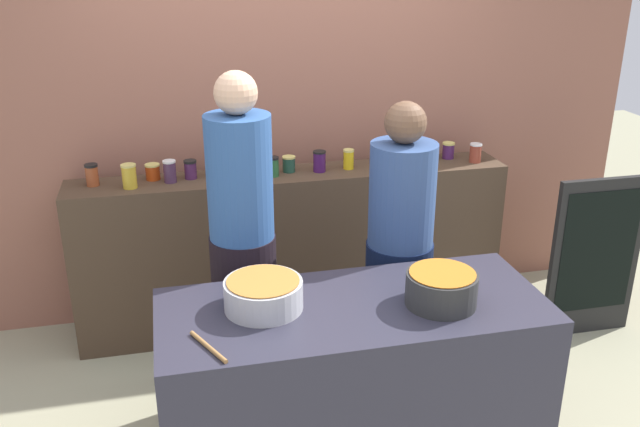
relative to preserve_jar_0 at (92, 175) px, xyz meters
The scene contains 26 objects.
ground 1.96m from the preserve_jar_0, 44.16° to the right, with size 12.00×12.00×0.00m, color tan.
storefront_wall 1.28m from the preserve_jar_0, 15.13° to the left, with size 4.80×0.12×3.00m, color #955D4B.
display_shelf 1.30m from the preserve_jar_0, ahead, with size 2.70×0.36×1.03m, color #483626.
prep_table 1.96m from the preserve_jar_0, 50.84° to the right, with size 1.70×0.70×0.88m, color #2C2B3A.
preserve_jar_0 is the anchor object (origin of this frame).
preserve_jar_1 0.23m from the preserve_jar_0, 23.09° to the right, with size 0.09×0.09×0.14m.
preserve_jar_2 0.34m from the preserve_jar_0, ahead, with size 0.09×0.09×0.10m.
preserve_jar_3 0.44m from the preserve_jar_0, ahead, with size 0.08×0.08×0.13m.
preserve_jar_4 0.56m from the preserve_jar_0, ahead, with size 0.08×0.08×0.11m.
preserve_jar_5 0.71m from the preserve_jar_0, ahead, with size 0.08×0.08×0.13m.
preserve_jar_6 0.83m from the preserve_jar_0, ahead, with size 0.07×0.07×0.14m.
preserve_jar_7 1.05m from the preserve_jar_0, ahead, with size 0.07×0.07×0.12m.
preserve_jar_8 1.15m from the preserve_jar_0, ahead, with size 0.08×0.08×0.10m.
preserve_jar_9 1.34m from the preserve_jar_0, ahead, with size 0.08×0.08×0.13m.
preserve_jar_10 1.53m from the preserve_jar_0, ahead, with size 0.07×0.07×0.12m.
preserve_jar_11 1.80m from the preserve_jar_0, ahead, with size 0.08×0.08×0.12m.
preserve_jar_12 1.92m from the preserve_jar_0, ahead, with size 0.07×0.07×0.13m.
preserve_jar_13 2.09m from the preserve_jar_0, ahead, with size 0.07×0.07×0.11m.
preserve_jar_14 2.22m from the preserve_jar_0, ahead, with size 0.08×0.08×0.11m.
preserve_jar_15 2.35m from the preserve_jar_0, ahead, with size 0.08×0.08×0.12m.
cooking_pot_left 1.59m from the preserve_jar_0, 60.35° to the right, with size 0.34×0.34×0.13m.
cooking_pot_center 2.16m from the preserve_jar_0, 44.50° to the right, with size 0.31×0.31×0.15m.
wooden_spoon 1.73m from the preserve_jar_0, 72.24° to the right, with size 0.02×0.02×0.26m, color #9E703D.
cook_with_tongs 1.17m from the preserve_jar_0, 48.49° to the right, with size 0.33×0.33×1.81m.
cook_in_cap 1.83m from the preserve_jar_0, 28.73° to the right, with size 0.35×0.35×1.63m.
chalkboard_sign 3.07m from the preserve_jar_0, 11.44° to the right, with size 0.60×0.05×1.04m.
Camera 1 is at (-0.74, -2.81, 2.34)m, focal length 38.39 mm.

